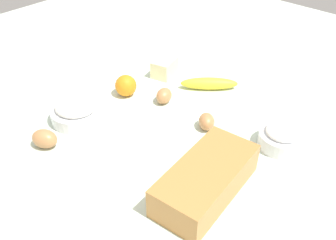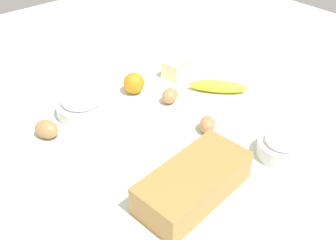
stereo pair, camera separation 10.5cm
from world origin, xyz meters
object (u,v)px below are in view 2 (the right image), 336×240
object	(u,v)px
banana	(218,86)
egg_near_butter	(207,124)
egg_loose	(170,96)
orange_fruit	(134,83)
egg_beside_bowl	(47,129)
butter_block	(176,68)
sugar_bowl	(281,146)
loaf_pan	(194,182)
flour_bowl	(82,104)

from	to	relation	value
banana	egg_near_butter	world-z (taller)	egg_near_butter
egg_loose	orange_fruit	bearing A→B (deg)	-66.84
egg_beside_bowl	egg_near_butter	bearing A→B (deg)	142.63
butter_block	egg_near_butter	size ratio (longest dim) A/B	1.48
sugar_bowl	butter_block	bearing A→B (deg)	-98.12
loaf_pan	flour_bowl	distance (m)	0.46
egg_near_butter	egg_loose	xyz separation A→B (m)	(-0.02, -0.18, 0.00)
loaf_pan	butter_block	bearing A→B (deg)	-133.35
sugar_bowl	egg_near_butter	distance (m)	0.21
banana	orange_fruit	bearing A→B (deg)	-39.96
banana	butter_block	xyz separation A→B (m)	(0.03, -0.17, 0.01)
flour_bowl	loaf_pan	bearing A→B (deg)	93.22
flour_bowl	egg_loose	xyz separation A→B (m)	(-0.24, 0.13, -0.01)
flour_bowl	sugar_bowl	world-z (taller)	flour_bowl
orange_fruit	egg_loose	world-z (taller)	orange_fruit
butter_block	egg_loose	distance (m)	0.17
flour_bowl	egg_loose	distance (m)	0.27
egg_beside_bowl	loaf_pan	bearing A→B (deg)	110.79
loaf_pan	butter_block	world-z (taller)	loaf_pan
egg_beside_bowl	egg_loose	distance (m)	0.38
flour_bowl	orange_fruit	bearing A→B (deg)	178.03
egg_near_butter	egg_loose	bearing A→B (deg)	-95.16
flour_bowl	banana	size ratio (longest dim) A/B	0.82
sugar_bowl	egg_beside_bowl	world-z (taller)	sugar_bowl
butter_block	egg_beside_bowl	world-z (taller)	butter_block
egg_beside_bowl	flour_bowl	bearing A→B (deg)	-165.41
banana	orange_fruit	world-z (taller)	orange_fruit
flour_bowl	egg_beside_bowl	world-z (taller)	flour_bowl
loaf_pan	butter_block	size ratio (longest dim) A/B	3.24
orange_fruit	egg_beside_bowl	size ratio (longest dim) A/B	0.97
butter_block	egg_near_butter	bearing A→B (deg)	64.19
orange_fruit	egg_beside_bowl	bearing A→B (deg)	5.06
flour_bowl	sugar_bowl	size ratio (longest dim) A/B	1.27
loaf_pan	flour_bowl	world-z (taller)	loaf_pan
loaf_pan	flour_bowl	size ratio (longest dim) A/B	1.87
flour_bowl	egg_beside_bowl	distance (m)	0.14
egg_near_butter	sugar_bowl	bearing A→B (deg)	110.20
banana	loaf_pan	bearing A→B (deg)	36.25
loaf_pan	banana	xyz separation A→B (m)	(-0.37, -0.27, -0.02)
sugar_bowl	banana	bearing A→B (deg)	-107.81
banana	egg_near_butter	distance (m)	0.22
sugar_bowl	egg_loose	bearing A→B (deg)	-81.55
sugar_bowl	egg_loose	size ratio (longest dim) A/B	2.01
egg_near_butter	orange_fruit	bearing A→B (deg)	-83.38
butter_block	banana	bearing A→B (deg)	100.94
egg_beside_bowl	butter_block	bearing A→B (deg)	-177.39
sugar_bowl	egg_loose	xyz separation A→B (m)	(0.06, -0.38, -0.01)
egg_near_butter	egg_beside_bowl	world-z (taller)	egg_beside_bowl
sugar_bowl	orange_fruit	distance (m)	0.51
loaf_pan	egg_beside_bowl	bearing A→B (deg)	-75.15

